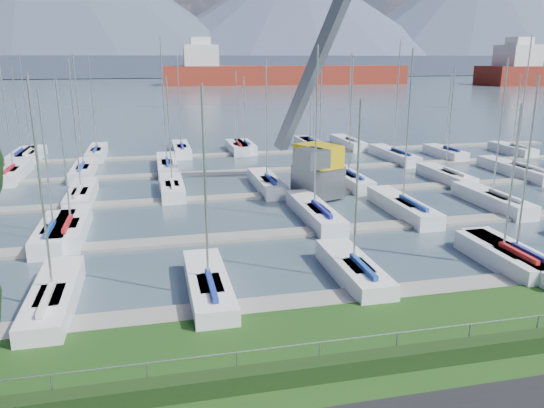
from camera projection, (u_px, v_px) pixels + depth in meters
name	position (u px, v px, depth m)	size (l,w,h in m)	color
water	(161.00, 81.00, 263.72)	(800.00, 540.00, 0.20)	#425561
hedge	(349.00, 366.00, 18.89)	(80.00, 0.70, 0.70)	black
fence	(346.00, 339.00, 19.04)	(0.04, 0.04, 80.00)	gray
foothill	(158.00, 66.00, 327.77)	(900.00, 80.00, 12.00)	#3D465A
mountains	(163.00, 7.00, 388.58)	(1190.00, 360.00, 115.00)	#414E60
docks	(234.00, 197.00, 43.84)	(90.00, 41.60, 0.25)	gray
crane	(320.00, 129.00, 43.51)	(7.77, 12.90, 22.35)	slate
cargo_ship_mid	(276.00, 75.00, 228.51)	(104.97, 21.53, 21.50)	maroon
sailboat_fleet	(198.00, 126.00, 44.99)	(74.11, 49.73, 13.55)	navy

